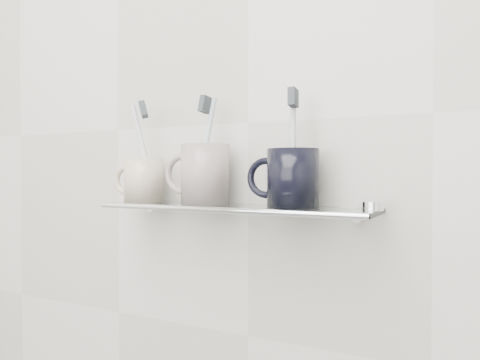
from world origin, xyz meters
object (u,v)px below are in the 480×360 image
Objects in this scene: mug_left at (144,180)px; mug_right at (293,178)px; shelf_glass at (232,208)px; mug_center at (205,174)px.

mug_left is 0.87× the size of mug_right.
mug_left is at bearing 178.58° from shelf_glass.
shelf_glass is 0.08m from mug_center.
mug_center is 0.17m from mug_right.
mug_left is at bearing 176.17° from mug_right.
shelf_glass is 5.95× the size of mug_left.
mug_left is (-0.20, 0.00, 0.05)m from shelf_glass.
mug_right is at bearing 20.13° from mug_left.
mug_right is (0.17, 0.00, -0.01)m from mug_center.
mug_center is at bearing 175.16° from shelf_glass.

